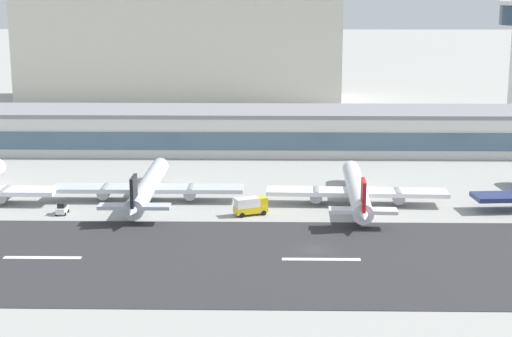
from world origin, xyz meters
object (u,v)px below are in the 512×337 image
Objects in this scene: service_box_truck_1 at (251,205)px; service_baggage_tug_0 at (62,209)px; distant_hotel_block at (181,38)px; airliner_black_tail_gate_1 at (147,188)px; terminal_building at (261,130)px; airliner_red_tail_gate_2 at (357,192)px.

service_baggage_tug_0 is at bearing 157.51° from service_box_truck_1.
distant_hotel_block is at bearing 78.03° from service_box_truck_1.
airliner_black_tail_gate_1 is at bearing 122.68° from service_baggage_tug_0.
airliner_red_tail_gate_2 is (19.05, -53.26, -2.58)m from terminal_building.
service_box_truck_1 is at bearing -90.94° from terminal_building.
distant_hotel_block is 2.82× the size of airliner_red_tail_gate_2.
airliner_red_tail_gate_2 is 21.21m from service_box_truck_1.
airliner_red_tail_gate_2 is 12.74× the size of service_baggage_tug_0.
service_box_truck_1 is at bearing -113.80° from airliner_black_tail_gate_1.
service_box_truck_1 is (-20.03, -6.90, -0.93)m from airliner_red_tail_gate_2.
distant_hotel_block is 159.40m from airliner_red_tail_gate_2.
terminal_building is at bearing -22.63° from airliner_black_tail_gate_1.
terminal_building is 60.27m from service_box_truck_1.
distant_hotel_block is (-30.59, 96.90, 17.34)m from terminal_building.
airliner_red_tail_gate_2 reaches higher than service_baggage_tug_0.
terminal_building is 4.03× the size of airliner_black_tail_gate_1.
terminal_building reaches higher than airliner_black_tail_gate_1.
airliner_black_tail_gate_1 is 22.15m from service_box_truck_1.
airliner_black_tail_gate_1 reaches higher than airliner_red_tail_gate_2.
terminal_building reaches higher than airliner_red_tail_gate_2.
terminal_building is 70.10m from service_baggage_tug_0.
service_baggage_tug_0 is 0.50× the size of service_box_truck_1.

